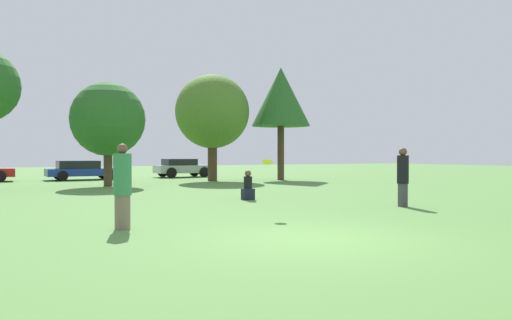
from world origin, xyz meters
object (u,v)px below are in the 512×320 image
object	(u,v)px
parked_car_silver	(182,167)
tree_3	(212,112)
frisbee	(267,162)
parked_car_blue	(82,170)
person_thrower	(122,186)
tree_2	(108,120)
bystander_sitting	(248,187)
tree_4	(281,97)
person_catcher	(403,177)

from	to	relation	value
parked_car_silver	tree_3	bearing A→B (deg)	-92.43
frisbee	parked_car_blue	distance (m)	21.11
person_thrower	tree_3	world-z (taller)	tree_3
frisbee	tree_2	size ratio (longest dim) A/B	0.06
person_thrower	tree_3	xyz separation A→B (m)	(9.01, 16.42, 3.23)
bystander_sitting	frisbee	bearing A→B (deg)	-111.13
bystander_sitting	tree_4	bearing A→B (deg)	53.98
person_thrower	tree_4	size ratio (longest dim) A/B	0.26
parked_car_blue	person_thrower	bearing A→B (deg)	-97.99
tree_2	tree_3	distance (m)	6.84
tree_2	parked_car_blue	bearing A→B (deg)	91.71
parked_car_blue	parked_car_silver	xyz separation A→B (m)	(6.75, 0.51, 0.05)
parked_car_silver	person_thrower	bearing A→B (deg)	-114.27
person_thrower	bystander_sitting	bearing A→B (deg)	37.75
bystander_sitting	person_catcher	bearing A→B (deg)	-53.36
parked_car_blue	parked_car_silver	size ratio (longest dim) A/B	1.13
parked_car_silver	person_catcher	bearing A→B (deg)	-93.60
frisbee	tree_2	distance (m)	14.21
person_thrower	tree_4	xyz separation A→B (m)	(13.18, 15.43, 4.23)
parked_car_blue	parked_car_silver	distance (m)	6.77
bystander_sitting	parked_car_silver	distance (m)	17.71
tree_3	person_thrower	bearing A→B (deg)	-118.75
bystander_sitting	tree_4	world-z (taller)	tree_4
tree_3	bystander_sitting	bearing A→B (deg)	-107.36
bystander_sitting	tree_3	world-z (taller)	tree_3
person_thrower	frisbee	bearing A→B (deg)	2.26
tree_2	parked_car_blue	size ratio (longest dim) A/B	1.16
person_catcher	frisbee	world-z (taller)	person_catcher
tree_3	tree_4	xyz separation A→B (m)	(4.17, -0.99, 1.00)
frisbee	bystander_sitting	world-z (taller)	frisbee
tree_4	parked_car_blue	bearing A→B (deg)	151.16
person_thrower	person_catcher	distance (m)	8.41
bystander_sitting	tree_3	size ratio (longest dim) A/B	0.16
tree_2	parked_car_blue	distance (m)	7.52
tree_3	parked_car_blue	size ratio (longest dim) A/B	1.43
bystander_sitting	parked_car_silver	xyz separation A→B (m)	(3.75, 17.31, 0.25)
person_catcher	parked_car_silver	xyz separation A→B (m)	(0.67, 21.45, -0.21)
person_catcher	bystander_sitting	bearing A→B (deg)	-56.58
bystander_sitting	parked_car_silver	world-z (taller)	parked_car_silver
person_catcher	frisbee	distance (m)	4.75
tree_3	parked_car_silver	world-z (taller)	tree_3
person_catcher	tree_2	distance (m)	15.29
tree_3	tree_2	bearing A→B (deg)	-162.60
person_catcher	tree_4	size ratio (longest dim) A/B	0.25
person_thrower	tree_3	distance (m)	19.00
tree_4	parked_car_blue	size ratio (longest dim) A/B	1.57
person_catcher	bystander_sitting	xyz separation A→B (m)	(-3.08, 4.14, -0.46)
tree_3	tree_4	world-z (taller)	tree_4
frisbee	tree_4	xyz separation A→B (m)	(9.51, 15.08, 3.75)
tree_4	parked_car_blue	world-z (taller)	tree_4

